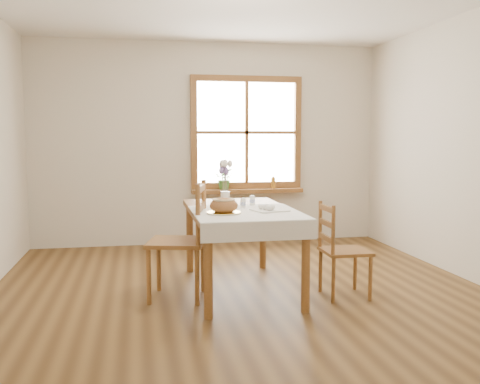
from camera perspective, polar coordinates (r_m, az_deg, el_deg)
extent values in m
plane|color=brown|center=(4.72, 0.70, -11.30)|extent=(5.00, 5.00, 0.00)
cube|color=beige|center=(6.98, -3.40, 5.13)|extent=(4.50, 0.10, 2.60)
cube|color=beige|center=(2.12, 14.34, 2.98)|extent=(4.50, 0.10, 2.60)
cube|color=brown|center=(7.06, 0.71, 11.98)|extent=(1.46, 0.08, 0.08)
cube|color=brown|center=(7.05, 0.70, 0.75)|extent=(1.46, 0.08, 0.08)
cube|color=brown|center=(6.92, -4.94, 6.35)|extent=(0.08, 0.08, 1.30)
cube|color=brown|center=(7.19, 6.13, 6.32)|extent=(0.08, 0.08, 1.30)
cube|color=brown|center=(7.02, 0.70, 6.37)|extent=(0.04, 0.06, 1.30)
cube|color=brown|center=(7.02, 0.70, 6.37)|extent=(1.30, 0.06, 0.04)
cube|color=white|center=(7.05, 0.66, 6.36)|extent=(1.30, 0.01, 1.30)
cube|color=brown|center=(7.00, 0.79, 0.14)|extent=(1.46, 0.20, 0.05)
cube|color=brown|center=(4.85, 0.00, -2.06)|extent=(0.90, 1.60, 0.05)
cylinder|color=brown|center=(4.15, -3.41, -8.74)|extent=(0.07, 0.07, 0.70)
cylinder|color=brown|center=(4.32, 7.02, -8.20)|extent=(0.07, 0.07, 0.70)
cylinder|color=brown|center=(5.58, -5.38, -4.92)|extent=(0.07, 0.07, 0.70)
cylinder|color=brown|center=(5.71, 2.46, -4.66)|extent=(0.07, 0.07, 0.70)
cube|color=silver|center=(4.55, 0.72, -2.21)|extent=(0.91, 0.99, 0.01)
cylinder|color=white|center=(4.46, -1.74, -2.23)|extent=(0.31, 0.31, 0.01)
ellipsoid|color=#A16B39|center=(4.45, -1.75, -1.30)|extent=(0.24, 0.24, 0.13)
cube|color=silver|center=(4.62, 3.19, -1.95)|extent=(0.33, 0.30, 0.01)
cylinder|color=white|center=(4.80, 0.32, -1.16)|extent=(0.06, 0.06, 0.09)
cylinder|color=white|center=(4.98, 1.32, -0.87)|extent=(0.07, 0.07, 0.10)
cylinder|color=white|center=(5.28, -1.58, -0.57)|extent=(0.12, 0.12, 0.10)
imported|color=#3E7830|center=(6.93, -1.63, 1.17)|extent=(0.31, 0.33, 0.21)
cylinder|color=#A46D1E|center=(7.07, 3.56, 1.03)|extent=(0.07, 0.07, 0.16)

